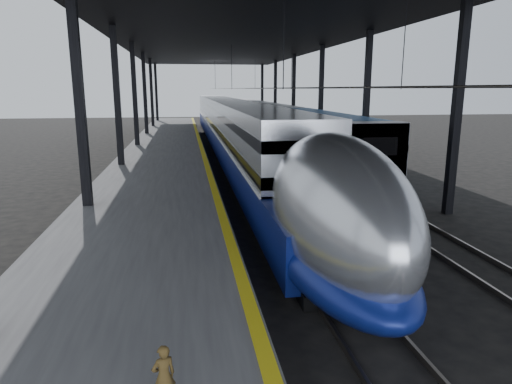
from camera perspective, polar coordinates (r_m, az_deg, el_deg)
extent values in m
plane|color=black|center=(14.44, -0.50, -9.47)|extent=(160.00, 160.00, 0.00)
cube|color=#4C4C4F|center=(33.63, -11.44, 4.02)|extent=(6.00, 80.00, 1.00)
cube|color=gold|center=(33.54, -6.68, 5.04)|extent=(0.30, 80.00, 0.01)
cube|color=slate|center=(33.81, -3.28, 3.58)|extent=(0.08, 80.00, 0.16)
cube|color=slate|center=(33.98, -0.86, 3.65)|extent=(0.08, 80.00, 0.16)
cube|color=slate|center=(34.64, 5.00, 3.78)|extent=(0.08, 80.00, 0.16)
cube|color=slate|center=(35.01, 7.29, 3.82)|extent=(0.08, 80.00, 0.16)
cube|color=black|center=(18.66, -21.07, 8.97)|extent=(0.35, 0.35, 9.00)
cube|color=black|center=(21.59, 23.78, 9.15)|extent=(0.35, 0.35, 9.00)
cube|color=black|center=(28.50, -16.91, 10.29)|extent=(0.35, 0.35, 9.00)
cube|color=black|center=(30.50, 13.62, 10.61)|extent=(0.35, 0.35, 9.00)
cube|color=black|center=(38.43, -14.89, 10.91)|extent=(0.35, 0.35, 9.00)
cube|color=black|center=(39.94, 8.11, 11.26)|extent=(0.35, 0.35, 9.00)
cube|color=black|center=(48.39, -13.69, 11.27)|extent=(0.35, 0.35, 9.00)
cube|color=black|center=(49.59, 4.71, 11.61)|extent=(0.35, 0.35, 9.00)
cube|color=black|center=(58.36, -12.90, 11.51)|extent=(0.35, 0.35, 9.00)
cube|color=black|center=(59.36, 2.42, 11.82)|extent=(0.35, 0.35, 9.00)
cube|color=black|center=(68.34, -12.34, 11.67)|extent=(0.35, 0.35, 9.00)
cube|color=black|center=(69.20, 0.78, 11.97)|extent=(0.35, 0.35, 9.00)
cube|color=black|center=(33.66, -2.38, 19.22)|extent=(18.00, 75.00, 0.45)
cylinder|color=slate|center=(33.46, -2.14, 12.82)|extent=(0.03, 74.00, 0.03)
cylinder|color=slate|center=(34.40, 6.37, 12.75)|extent=(0.03, 74.00, 0.03)
cube|color=silver|center=(43.22, -3.64, 8.68)|extent=(3.03, 57.00, 4.17)
cube|color=navy|center=(41.85, -3.42, 6.75)|extent=(3.11, 62.00, 1.62)
cube|color=silver|center=(43.26, -3.63, 8.06)|extent=(3.13, 57.00, 0.10)
cube|color=black|center=(43.15, -3.66, 10.27)|extent=(3.07, 57.00, 0.44)
cube|color=black|center=(43.22, -3.64, 8.68)|extent=(3.07, 57.00, 0.44)
ellipsoid|color=silver|center=(12.51, 9.79, -2.34)|extent=(3.03, 8.40, 4.17)
ellipsoid|color=navy|center=(12.87, 9.59, -7.50)|extent=(3.11, 8.40, 1.77)
ellipsoid|color=black|center=(9.96, 14.70, -1.51)|extent=(1.57, 2.20, 0.94)
cube|color=black|center=(13.18, 9.45, -10.94)|extent=(2.30, 2.60, 0.40)
cube|color=black|center=(34.07, -2.11, 3.87)|extent=(2.30, 2.60, 0.40)
cube|color=#154B8D|center=(30.51, 8.29, 6.13)|extent=(2.81, 18.00, 3.81)
cube|color=gray|center=(22.68, 14.49, 3.59)|extent=(2.86, 1.20, 3.86)
cube|color=black|center=(22.01, 15.25, 5.52)|extent=(1.71, 0.06, 0.85)
cube|color=#99180B|center=(22.20, 15.05, 2.18)|extent=(1.20, 0.06, 0.55)
cube|color=gray|center=(48.91, 1.73, 8.71)|extent=(2.81, 18.00, 3.81)
cube|color=gray|center=(67.65, -1.25, 9.83)|extent=(2.81, 18.00, 3.81)
cube|color=black|center=(25.20, 12.13, 0.37)|extent=(2.21, 2.40, 0.36)
cube|color=black|center=(46.15, 2.40, 6.18)|extent=(2.21, 2.40, 0.36)
imported|color=#4C3919|center=(7.09, -11.47, -21.65)|extent=(0.41, 0.35, 0.97)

